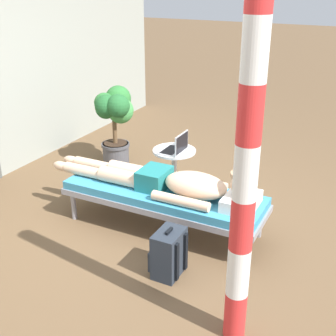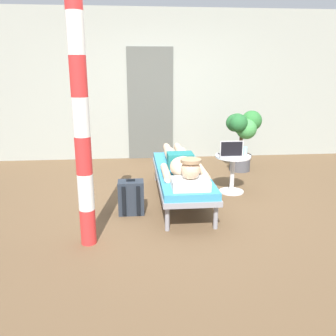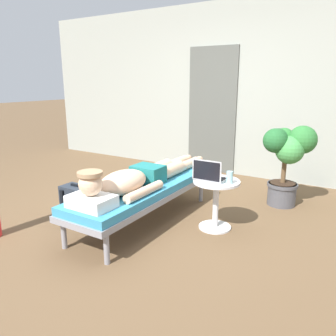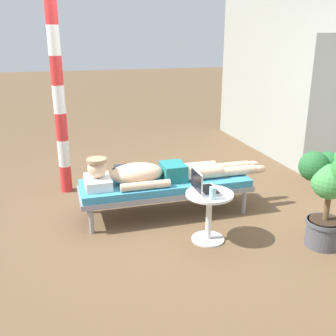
# 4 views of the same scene
# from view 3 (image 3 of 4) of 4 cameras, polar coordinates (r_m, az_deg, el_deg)

# --- Properties ---
(ground_plane) EXTENTS (40.00, 40.00, 0.00)m
(ground_plane) POSITION_cam_3_polar(r_m,az_deg,el_deg) (3.74, -5.16, -9.09)
(ground_plane) COLOR brown
(house_wall_back) EXTENTS (7.60, 0.20, 2.70)m
(house_wall_back) POSITION_cam_3_polar(r_m,az_deg,el_deg) (5.59, 10.77, 12.91)
(house_wall_back) COLOR #999E93
(house_wall_back) RESTS_ON ground
(house_door_panel) EXTENTS (0.84, 0.03, 2.04)m
(house_door_panel) POSITION_cam_3_polar(r_m,az_deg,el_deg) (5.62, 7.56, 9.67)
(house_door_panel) COLOR #545651
(house_door_panel) RESTS_ON ground
(lounge_chair) EXTENTS (0.62, 1.99, 0.42)m
(lounge_chair) POSITION_cam_3_polar(r_m,az_deg,el_deg) (3.62, -4.26, -3.98)
(lounge_chair) COLOR gray
(lounge_chair) RESTS_ON ground
(person_reclining) EXTENTS (0.53, 2.17, 0.33)m
(person_reclining) POSITION_cam_3_polar(r_m,az_deg,el_deg) (3.49, -5.32, -1.75)
(person_reclining) COLOR white
(person_reclining) RESTS_ON lounge_chair
(side_table) EXTENTS (0.48, 0.48, 0.52)m
(side_table) POSITION_cam_3_polar(r_m,az_deg,el_deg) (3.47, 8.23, -4.75)
(side_table) COLOR silver
(side_table) RESTS_ON ground
(laptop) EXTENTS (0.31, 0.24, 0.23)m
(laptop) POSITION_cam_3_polar(r_m,az_deg,el_deg) (3.38, 7.09, -1.23)
(laptop) COLOR silver
(laptop) RESTS_ON side_table
(drink_glass) EXTENTS (0.06, 0.06, 0.12)m
(drink_glass) POSITION_cam_3_polar(r_m,az_deg,el_deg) (3.32, 10.53, -1.61)
(drink_glass) COLOR #99D8E5
(drink_glass) RESTS_ON side_table
(backpack) EXTENTS (0.30, 0.26, 0.42)m
(backpack) POSITION_cam_3_polar(r_m,az_deg,el_deg) (3.81, -15.47, -5.90)
(backpack) COLOR #262D38
(backpack) RESTS_ON ground
(potted_plant) EXTENTS (0.59, 0.56, 1.00)m
(potted_plant) POSITION_cam_3_polar(r_m,az_deg,el_deg) (4.26, 19.75, 2.45)
(potted_plant) COLOR #4C4C51
(potted_plant) RESTS_ON ground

